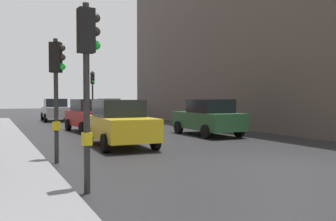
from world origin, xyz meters
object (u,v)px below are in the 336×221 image
(traffic_light_near_right, at_px, (57,78))
(car_yellow_taxi, at_px, (120,123))
(car_red_sedan, at_px, (91,115))
(car_green_estate, at_px, (208,117))
(car_silver_hatchback, at_px, (56,110))
(traffic_light_far_median, at_px, (93,87))
(traffic_light_near_left, at_px, (88,63))
(car_blue_van, at_px, (108,108))

(traffic_light_near_right, xyz_separation_m, car_yellow_taxi, (2.72, 2.74, -1.52))
(car_red_sedan, distance_m, car_green_estate, 6.48)
(car_red_sedan, relative_size, car_silver_hatchback, 1.01)
(car_silver_hatchback, bearing_deg, traffic_light_near_right, -98.62)
(traffic_light_near_right, relative_size, car_red_sedan, 0.80)
(traffic_light_near_right, xyz_separation_m, traffic_light_far_median, (5.21, 16.72, 0.23))
(traffic_light_near_left, relative_size, car_green_estate, 0.86)
(traffic_light_near_right, height_order, traffic_light_near_left, traffic_light_near_left)
(traffic_light_near_left, distance_m, car_silver_hatchback, 23.49)
(traffic_light_near_left, height_order, car_yellow_taxi, traffic_light_near_left)
(car_red_sedan, xyz_separation_m, car_yellow_taxi, (-0.52, -6.53, 0.00))
(traffic_light_near_right, distance_m, car_green_estate, 9.32)
(car_blue_van, bearing_deg, car_silver_hatchback, -143.73)
(traffic_light_near_left, height_order, car_silver_hatchback, traffic_light_near_left)
(car_green_estate, bearing_deg, traffic_light_near_left, -133.31)
(traffic_light_near_left, relative_size, car_silver_hatchback, 0.85)
(car_green_estate, bearing_deg, car_red_sedan, 135.72)
(car_silver_hatchback, bearing_deg, traffic_light_far_median, -52.38)
(car_silver_hatchback, bearing_deg, car_red_sedan, -88.55)
(car_red_sedan, bearing_deg, car_silver_hatchback, 91.45)
(car_silver_hatchback, distance_m, car_green_estate, 15.68)
(traffic_light_far_median, height_order, car_green_estate, traffic_light_far_median)
(car_silver_hatchback, relative_size, car_blue_van, 1.00)
(traffic_light_near_left, xyz_separation_m, car_red_sedan, (3.23, 12.88, -1.62))
(car_red_sedan, distance_m, car_yellow_taxi, 6.55)
(car_red_sedan, bearing_deg, traffic_light_near_right, -109.26)
(traffic_light_near_left, relative_size, car_yellow_taxi, 0.85)
(traffic_light_near_left, bearing_deg, car_yellow_taxi, 66.86)
(car_yellow_taxi, bearing_deg, traffic_light_near_right, -134.79)
(car_silver_hatchback, bearing_deg, car_yellow_taxi, -90.87)
(traffic_light_near_right, xyz_separation_m, car_red_sedan, (3.24, 9.26, -1.52))
(car_yellow_taxi, bearing_deg, car_blue_van, 74.66)
(car_yellow_taxi, distance_m, car_silver_hatchback, 16.89)
(car_green_estate, xyz_separation_m, car_blue_van, (0.58, 18.91, 0.00))
(traffic_light_far_median, relative_size, car_blue_van, 0.89)
(traffic_light_near_right, distance_m, car_silver_hatchback, 19.91)
(traffic_light_near_right, bearing_deg, traffic_light_far_median, 72.68)
(traffic_light_near_right, bearing_deg, car_green_estate, 31.01)
(traffic_light_near_right, relative_size, traffic_light_far_median, 0.91)
(traffic_light_far_median, height_order, car_blue_van, traffic_light_far_median)
(car_silver_hatchback, bearing_deg, car_blue_van, 36.27)
(car_yellow_taxi, height_order, car_green_estate, same)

